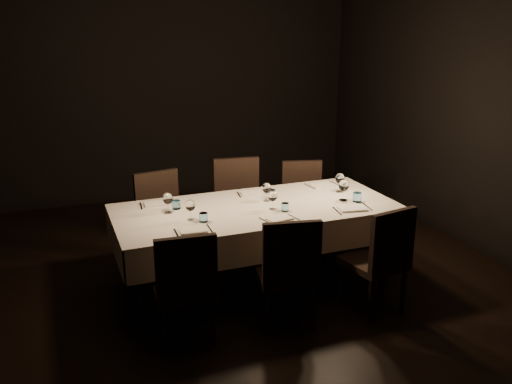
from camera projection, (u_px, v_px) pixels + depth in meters
name	position (u px, v px, depth m)	size (l,w,h in m)	color
room	(256.00, 125.00, 4.64)	(5.01, 6.01, 3.01)	black
dining_table	(256.00, 215.00, 4.88)	(2.52, 1.12, 0.76)	black
chair_near_left	(185.00, 284.00, 3.97)	(0.47, 0.47, 0.92)	black
place_setting_near_left	(194.00, 216.00, 4.42)	(0.32, 0.40, 0.18)	white
chair_near_center	(288.00, 268.00, 4.21)	(0.53, 0.53, 0.94)	black
place_setting_near_center	(278.00, 206.00, 4.68)	(0.32, 0.39, 0.17)	white
chair_near_right	(381.00, 255.00, 4.44)	(0.52, 0.52, 0.93)	black
place_setting_near_right	(349.00, 195.00, 4.92)	(0.37, 0.42, 0.20)	white
chair_far_left	(162.00, 215.00, 5.36)	(0.53, 0.53, 0.94)	black
place_setting_far_left	(166.00, 202.00, 4.76)	(0.33, 0.40, 0.18)	white
chair_far_center	(239.00, 203.00, 5.64)	(0.54, 0.54, 1.00)	black
place_setting_far_center	(263.00, 191.00, 5.08)	(0.32, 0.40, 0.17)	white
chair_far_right	(303.00, 199.00, 5.89)	(0.53, 0.53, 0.91)	black
place_setting_far_right	(335.00, 182.00, 5.35)	(0.35, 0.41, 0.19)	white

